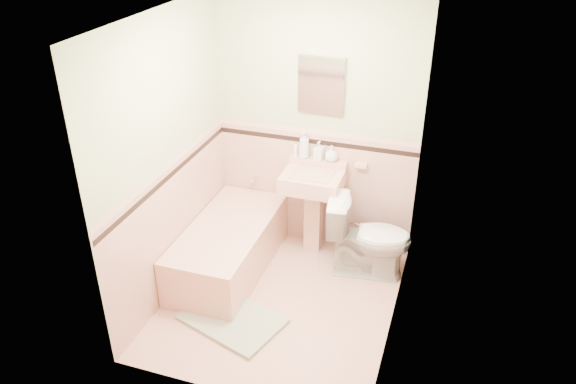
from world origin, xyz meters
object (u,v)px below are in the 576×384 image
(medicine_cabinet, at_px, (321,85))
(soap_bottle_right, at_px, (331,154))
(soap_bottle_left, at_px, (304,145))
(toilet, at_px, (369,237))
(bathtub, at_px, (229,249))
(sink, at_px, (312,213))
(bucket, at_px, (352,247))
(soap_bottle_mid, at_px, (319,151))
(shoe, at_px, (226,307))

(medicine_cabinet, xyz_separation_m, soap_bottle_right, (0.13, -0.03, -0.66))
(medicine_cabinet, xyz_separation_m, soap_bottle_left, (-0.14, -0.03, -0.61))
(soap_bottle_left, bearing_deg, soap_bottle_right, 0.00)
(soap_bottle_left, distance_m, toilet, 1.08)
(bathtub, xyz_separation_m, sink, (0.68, 0.53, 0.22))
(bathtub, bearing_deg, bucket, 24.81)
(medicine_cabinet, distance_m, bucket, 1.63)
(soap_bottle_left, distance_m, soap_bottle_mid, 0.16)
(soap_bottle_mid, bearing_deg, shoe, -108.69)
(soap_bottle_right, relative_size, bucket, 0.57)
(bathtub, bearing_deg, shoe, -69.52)
(sink, height_order, soap_bottle_left, soap_bottle_left)
(medicine_cabinet, xyz_separation_m, shoe, (-0.45, -1.37, -1.64))
(medicine_cabinet, relative_size, soap_bottle_mid, 2.84)
(bathtub, bearing_deg, soap_bottle_mid, 46.02)
(soap_bottle_right, xyz_separation_m, bucket, (0.30, -0.20, -0.90))
(sink, bearing_deg, soap_bottle_right, 54.35)
(soap_bottle_left, xyz_separation_m, soap_bottle_right, (0.27, 0.00, -0.05))
(medicine_cabinet, relative_size, soap_bottle_right, 3.34)
(bathtub, xyz_separation_m, soap_bottle_right, (0.81, 0.71, 0.81))
(sink, bearing_deg, shoe, -111.14)
(bathtub, height_order, toilet, toilet)
(soap_bottle_left, bearing_deg, shoe, -102.73)
(bathtub, height_order, soap_bottle_left, soap_bottle_left)
(toilet, distance_m, bucket, 0.35)
(sink, height_order, soap_bottle_mid, soap_bottle_mid)
(medicine_cabinet, xyz_separation_m, soap_bottle_mid, (0.01, -0.03, -0.65))
(bucket, distance_m, shoe, 1.44)
(shoe, bearing_deg, toilet, 27.00)
(soap_bottle_right, bearing_deg, shoe, -113.33)
(soap_bottle_mid, bearing_deg, toilet, -30.42)
(medicine_cabinet, distance_m, shoe, 2.18)
(soap_bottle_left, xyz_separation_m, toilet, (0.75, -0.35, -0.69))
(toilet, bearing_deg, bathtub, 97.87)
(medicine_cabinet, height_order, shoe, medicine_cabinet)
(soap_bottle_mid, xyz_separation_m, toilet, (0.60, -0.35, -0.65))
(bathtub, bearing_deg, toilet, 15.44)
(toilet, bearing_deg, bucket, 41.82)
(soap_bottle_mid, distance_m, bucket, 1.02)
(medicine_cabinet, distance_m, toilet, 1.49)
(soap_bottle_mid, height_order, soap_bottle_right, soap_bottle_mid)
(bathtub, xyz_separation_m, shoe, (0.23, -0.63, -0.16))
(medicine_cabinet, bearing_deg, bathtub, -132.58)
(bathtub, bearing_deg, soap_bottle_left, 53.00)
(bathtub, distance_m, toilet, 1.35)
(sink, bearing_deg, bathtub, -142.07)
(bucket, height_order, shoe, bucket)
(bucket, bearing_deg, sink, 177.53)
(sink, height_order, medicine_cabinet, medicine_cabinet)
(sink, bearing_deg, soap_bottle_mid, 88.39)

